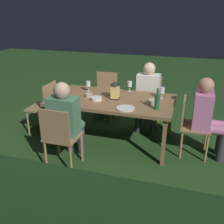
# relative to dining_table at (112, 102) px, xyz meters

# --- Properties ---
(ground_plane) EXTENTS (16.00, 16.00, 0.00)m
(ground_plane) POSITION_rel_dining_table_xyz_m (0.00, 0.00, -0.68)
(ground_plane) COLOR #26471E
(dining_table) EXTENTS (1.84, 1.01, 0.73)m
(dining_table) POSITION_rel_dining_table_xyz_m (0.00, 0.00, 0.00)
(dining_table) COLOR olive
(dining_table) RESTS_ON ground
(chair_side_right_b) EXTENTS (0.42, 0.40, 0.87)m
(chair_side_right_b) POSITION_rel_dining_table_xyz_m (0.41, 0.90, -0.19)
(chair_side_right_b) COLOR #9E7A51
(chair_side_right_b) RESTS_ON ground
(person_in_green) EXTENTS (0.38, 0.47, 1.15)m
(person_in_green) POSITION_rel_dining_table_xyz_m (0.41, 0.70, -0.04)
(person_in_green) COLOR #4C7A5B
(person_in_green) RESTS_ON ground
(chair_head_far) EXTENTS (0.40, 0.42, 0.87)m
(chair_head_far) POSITION_rel_dining_table_xyz_m (1.17, 0.00, -0.19)
(chair_head_far) COLOR #9E7A51
(chair_head_far) RESTS_ON ground
(chair_side_left_b) EXTENTS (0.42, 0.40, 0.87)m
(chair_side_left_b) POSITION_rel_dining_table_xyz_m (0.41, -0.90, -0.19)
(chair_side_left_b) COLOR #9E7A51
(chair_side_left_b) RESTS_ON ground
(chair_head_near) EXTENTS (0.40, 0.42, 0.87)m
(chair_head_near) POSITION_rel_dining_table_xyz_m (-1.17, 0.00, -0.19)
(chair_head_near) COLOR #9E7A51
(chair_head_near) RESTS_ON ground
(person_in_pink) EXTENTS (0.48, 0.38, 1.15)m
(person_in_pink) POSITION_rel_dining_table_xyz_m (-1.37, 0.00, -0.04)
(person_in_pink) COLOR #C675A3
(person_in_pink) RESTS_ON ground
(chair_side_left_a) EXTENTS (0.42, 0.40, 0.87)m
(chair_side_left_a) POSITION_rel_dining_table_xyz_m (-0.41, -0.90, -0.19)
(chair_side_left_a) COLOR #9E7A51
(chair_side_left_a) RESTS_ON ground
(person_in_cream) EXTENTS (0.38, 0.47, 1.15)m
(person_in_cream) POSITION_rel_dining_table_xyz_m (-0.41, -0.70, -0.04)
(person_in_cream) COLOR white
(person_in_cream) RESTS_ON ground
(lantern_centerpiece) EXTENTS (0.15, 0.15, 0.27)m
(lantern_centerpiece) POSITION_rel_dining_table_xyz_m (-0.05, -0.01, 0.20)
(lantern_centerpiece) COLOR black
(lantern_centerpiece) RESTS_ON dining_table
(green_bottle_on_table) EXTENTS (0.07, 0.07, 0.29)m
(green_bottle_on_table) POSITION_rel_dining_table_xyz_m (-0.70, 0.24, 0.16)
(green_bottle_on_table) COLOR #1E5B2D
(green_bottle_on_table) RESTS_ON dining_table
(wine_glass_a) EXTENTS (0.08, 0.08, 0.17)m
(wine_glass_a) POSITION_rel_dining_table_xyz_m (-0.71, -0.24, 0.17)
(wine_glass_a) COLOR silver
(wine_glass_a) RESTS_ON dining_table
(wine_glass_b) EXTENTS (0.08, 0.08, 0.17)m
(wine_glass_b) POSITION_rel_dining_table_xyz_m (0.48, -0.24, 0.17)
(wine_glass_b) COLOR silver
(wine_glass_b) RESTS_ON dining_table
(wine_glass_c) EXTENTS (0.08, 0.08, 0.17)m
(wine_glass_c) POSITION_rel_dining_table_xyz_m (-0.16, -0.43, 0.17)
(wine_glass_c) COLOR silver
(wine_glass_c) RESTS_ON dining_table
(plate_a) EXTENTS (0.25, 0.25, 0.01)m
(plate_a) POSITION_rel_dining_table_xyz_m (-0.30, 0.35, 0.06)
(plate_a) COLOR silver
(plate_a) RESTS_ON dining_table
(plate_b) EXTENTS (0.24, 0.24, 0.01)m
(plate_b) POSITION_rel_dining_table_xyz_m (0.61, 0.22, 0.06)
(plate_b) COLOR white
(plate_b) RESTS_ON dining_table
(bowl_olives) EXTENTS (0.16, 0.16, 0.06)m
(bowl_olives) POSITION_rel_dining_table_xyz_m (-0.63, 0.03, 0.08)
(bowl_olives) COLOR #BCAD8E
(bowl_olives) RESTS_ON dining_table
(bowl_bread) EXTENTS (0.16, 0.16, 0.05)m
(bowl_bread) POSITION_rel_dining_table_xyz_m (0.20, 0.14, 0.08)
(bowl_bread) COLOR silver
(bowl_bread) RESTS_ON dining_table
(bowl_salad) EXTENTS (0.11, 0.11, 0.05)m
(bowl_salad) POSITION_rel_dining_table_xyz_m (0.37, 0.02, 0.08)
(bowl_salad) COLOR #BCAD8E
(bowl_salad) RESTS_ON dining_table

